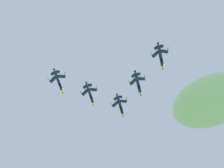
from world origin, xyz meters
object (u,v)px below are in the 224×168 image
object	(u,v)px
fighter_jet_left_wing	(90,94)
fighter_jet_right_outer	(161,56)
fighter_jet_lead	(120,105)
fighter_jet_left_outer	(59,81)
fighter_jet_right_wing	(138,83)

from	to	relation	value
fighter_jet_left_wing	fighter_jet_right_outer	distance (m)	45.34
fighter_jet_lead	fighter_jet_right_outer	size ratio (longest dim) A/B	1.00
fighter_jet_left_wing	fighter_jet_left_outer	world-z (taller)	fighter_jet_left_outer
fighter_jet_right_wing	fighter_jet_left_outer	bearing A→B (deg)	-165.58
fighter_jet_left_wing	fighter_jet_right_outer	xyz separation A→B (m)	(45.22, -3.20, 0.51)
fighter_jet_lead	fighter_jet_right_outer	bearing A→B (deg)	-40.60
fighter_jet_right_wing	fighter_jet_left_outer	distance (m)	44.91
fighter_jet_left_outer	fighter_jet_left_wing	bearing A→B (deg)	38.78
fighter_jet_right_wing	fighter_jet_right_outer	distance (m)	19.42
fighter_jet_lead	fighter_jet_left_wing	xyz separation A→B (m)	(-12.16, -14.63, 0.30)
fighter_jet_right_wing	fighter_jet_lead	bearing A→B (deg)	136.27
fighter_jet_right_wing	fighter_jet_left_wing	bearing A→B (deg)	177.99
fighter_jet_lead	fighter_jet_left_wing	bearing A→B (deg)	-141.98
fighter_jet_left_outer	fighter_jet_right_wing	bearing A→B (deg)	14.42
fighter_jet_right_wing	fighter_jet_left_outer	xyz separation A→B (m)	(-40.04, -20.12, 3.02)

